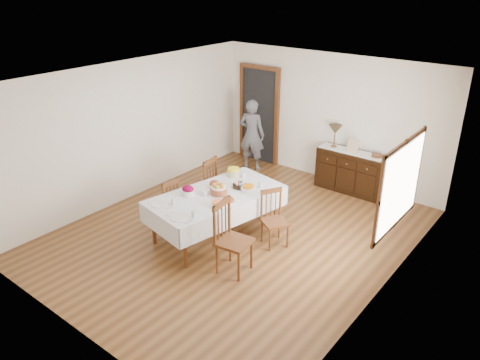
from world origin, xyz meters
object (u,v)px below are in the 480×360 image
Objects in this scene: dining_table at (216,199)px; table_lamp at (335,130)px; person at (252,132)px; chair_left_far at (204,184)px; chair_left_near at (167,204)px; chair_right_far at (274,218)px; chair_right_near at (231,237)px; sideboard at (351,172)px.

dining_table is 3.05m from table_lamp.
person is (-1.28, 2.66, 0.17)m from dining_table.
chair_left_far is (-0.77, 0.56, -0.15)m from dining_table.
chair_left_near is 3.63m from table_lamp.
chair_left_near is 0.99× the size of chair_right_far.
person is (-0.47, 3.00, 0.38)m from chair_left_near.
chair_right_near is at bearing 80.70° from chair_left_near.
chair_left_far is 0.74× the size of sideboard.
chair_right_far reaches higher than sideboard.
chair_left_far is 2.19m from person.
chair_right_far is at bearing -91.88° from sideboard.
table_lamp reaches higher than chair_right_far.
sideboard is at bearing 82.72° from dining_table.
sideboard is 0.82× the size of person.
dining_table is 2.17× the size of chair_right_near.
sideboard is 2.98× the size of table_lamp.
chair_right_far is 1.98× the size of table_lamp.
table_lamp is (-0.35, 2.59, 0.72)m from chair_right_far.
person is 1.87m from table_lamp.
table_lamp is (-0.28, 3.58, 0.63)m from chair_right_near.
chair_right_near is at bearing -92.45° from sideboard.
chair_right_near is 0.79× the size of sideboard.
chair_left_near is 0.66× the size of sideboard.
sideboard is (0.08, 2.57, -0.05)m from chair_right_far.
table_lamp is (1.31, 2.39, 0.66)m from chair_left_far.
dining_table is 0.91m from chair_left_near.
table_lamp is (1.82, 0.29, 0.35)m from person.
chair_left_far is at bearing 178.05° from chair_left_near.
sideboard is at bearing 152.18° from chair_left_near.
chair_right_near is 3.91m from person.
chair_right_far is at bearing -82.30° from table_lamp.
chair_left_far is (0.04, 0.90, 0.06)m from chair_left_near.
chair_left_near is 1.96× the size of table_lamp.
chair_left_far reaches higher than dining_table.
chair_left_near is at bearing 142.97° from chair_right_far.
chair_right_far reaches higher than chair_left_near.
chair_right_near is at bearing -85.48° from table_lamp.
chair_left_far is 2.95m from sideboard.
sideboard is at bearing -9.83° from chair_right_near.
table_lamp is at bearing 158.46° from chair_left_near.
chair_right_near is (1.63, -0.29, 0.09)m from chair_left_near.
person reaches higher than chair_right_far.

